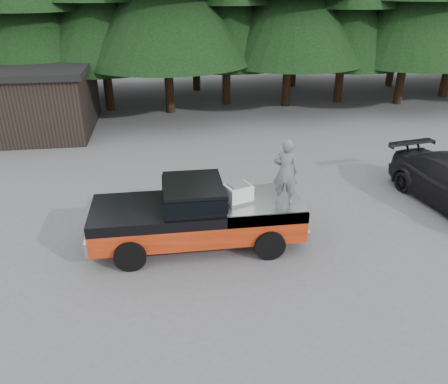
{
  "coord_description": "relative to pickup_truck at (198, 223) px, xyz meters",
  "views": [
    {
      "loc": [
        -1.43,
        -10.58,
        6.81
      ],
      "look_at": [
        0.08,
        0.0,
        1.66
      ],
      "focal_mm": 35.0,
      "sensor_mm": 36.0,
      "label": 1
    }
  ],
  "objects": [
    {
      "name": "utility_building",
      "position": [
        -8.34,
        11.88,
        1.0
      ],
      "size": [
        8.4,
        6.4,
        3.3
      ],
      "color": "black",
      "rests_on": "ground"
    },
    {
      "name": "air_compressor",
      "position": [
        1.13,
        -0.09,
        0.9
      ],
      "size": [
        0.83,
        0.76,
        0.47
      ],
      "primitive_type": "cube",
      "rotation": [
        0.0,
        0.0,
        0.35
      ],
      "color": "silver",
      "rests_on": "pickup_truck"
    },
    {
      "name": "ground",
      "position": [
        0.66,
        -0.12,
        -0.67
      ],
      "size": [
        120.0,
        120.0,
        0.0
      ],
      "primitive_type": "plane",
      "color": "#535355",
      "rests_on": "ground"
    },
    {
      "name": "pickup_truck",
      "position": [
        0.0,
        0.0,
        0.0
      ],
      "size": [
        6.0,
        2.04,
        1.33
      ],
      "primitive_type": null,
      "color": "red",
      "rests_on": "ground"
    },
    {
      "name": "truck_cab",
      "position": [
        -0.1,
        0.0,
        0.96
      ],
      "size": [
        1.66,
        1.9,
        0.59
      ],
      "primitive_type": "cube",
      "color": "black",
      "rests_on": "pickup_truck"
    },
    {
      "name": "man_on_bed",
      "position": [
        2.36,
        -0.32,
        1.58
      ],
      "size": [
        0.77,
        0.62,
        1.83
      ],
      "primitive_type": "imported",
      "rotation": [
        0.0,
        0.0,
        2.83
      ],
      "color": "#5B5961",
      "rests_on": "pickup_truck"
    }
  ]
}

